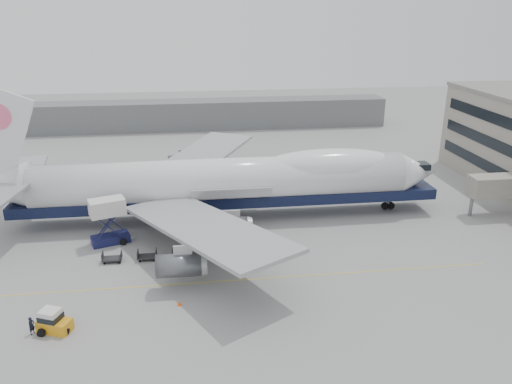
{
  "coord_description": "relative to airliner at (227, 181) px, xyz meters",
  "views": [
    {
      "loc": [
        -3.92,
        -54.89,
        28.78
      ],
      "look_at": [
        4.03,
        6.0,
        5.99
      ],
      "focal_mm": 35.0,
      "sensor_mm": 36.0,
      "label": 1
    }
  ],
  "objects": [
    {
      "name": "ground_worker",
      "position": [
        -20.26,
        -25.26,
        -4.73
      ],
      "size": [
        0.71,
        0.78,
        1.79
      ],
      "primitive_type": "imported",
      "rotation": [
        0.0,
        0.0,
        1.01
      ],
      "color": "black",
      "rests_on": "ground"
    },
    {
      "name": "ground",
      "position": [
        -0.64,
        -12.0,
        -5.62
      ],
      "size": [
        260.0,
        260.0,
        0.0
      ],
      "primitive_type": "plane",
      "color": "gray",
      "rests_on": "ground"
    },
    {
      "name": "airliner",
      "position": [
        0.0,
        0.0,
        0.0
      ],
      "size": [
        67.0,
        55.3,
        19.98
      ],
      "color": "white",
      "rests_on": "ground"
    },
    {
      "name": "baggage_tug",
      "position": [
        -18.38,
        -25.01,
        -4.64
      ],
      "size": [
        3.43,
        2.66,
        2.22
      ],
      "rotation": [
        0.0,
        0.0,
        -0.39
      ],
      "color": "orange",
      "rests_on": "ground"
    },
    {
      "name": "hangar",
      "position": [
        -10.64,
        58.0,
        -2.12
      ],
      "size": [
        110.0,
        8.0,
        7.0
      ],
      "primitive_type": "cube",
      "color": "slate",
      "rests_on": "ground"
    },
    {
      "name": "traffic_cone",
      "position": [
        -6.7,
        -22.21,
        -5.34
      ],
      "size": [
        0.41,
        0.41,
        0.6
      ],
      "rotation": [
        0.0,
        0.0,
        -0.28
      ],
      "color": "#EA570C",
      "rests_on": "ground"
    },
    {
      "name": "dolly_4",
      "position": [
        1.75,
        -11.75,
        -5.09
      ],
      "size": [
        2.3,
        1.35,
        1.3
      ],
      "color": "#2D2D30",
      "rests_on": "ground"
    },
    {
      "name": "catering_truck",
      "position": [
        -15.73,
        -6.33,
        -2.19
      ],
      "size": [
        5.23,
        4.32,
        6.04
      ],
      "rotation": [
        0.0,
        0.0,
        0.34
      ],
      "color": "#191C4B",
      "rests_on": "ground"
    },
    {
      "name": "apron_line",
      "position": [
        -0.64,
        -18.0,
        -5.62
      ],
      "size": [
        60.0,
        0.15,
        0.01
      ],
      "primitive_type": "cube",
      "color": "gold",
      "rests_on": "ground"
    },
    {
      "name": "dolly_0",
      "position": [
        -14.8,
        -11.75,
        -5.09
      ],
      "size": [
        2.3,
        1.35,
        1.3
      ],
      "color": "#2D2D30",
      "rests_on": "ground"
    },
    {
      "name": "dolly_1",
      "position": [
        -10.66,
        -11.75,
        -5.09
      ],
      "size": [
        2.3,
        1.35,
        1.3
      ],
      "color": "#2D2D30",
      "rests_on": "ground"
    },
    {
      "name": "dolly_2",
      "position": [
        -6.52,
        -11.75,
        -5.09
      ],
      "size": [
        2.3,
        1.35,
        1.3
      ],
      "color": "#2D2D30",
      "rests_on": "ground"
    },
    {
      "name": "dolly_3",
      "position": [
        -2.39,
        -11.75,
        -5.09
      ],
      "size": [
        2.3,
        1.35,
        1.3
      ],
      "color": "#2D2D30",
      "rests_on": "ground"
    }
  ]
}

